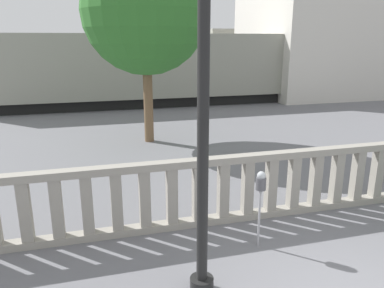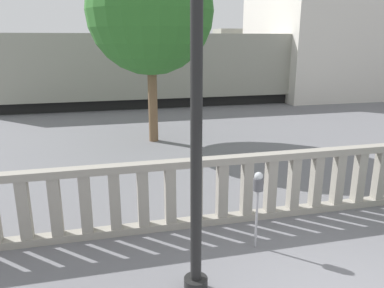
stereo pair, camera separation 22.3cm
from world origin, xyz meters
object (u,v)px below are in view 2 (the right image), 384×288
(train_far, at_px, (85,60))
(tree_left, at_px, (150,11))
(parking_meter, at_px, (258,187))
(lamppost, at_px, (197,65))
(train_near, at_px, (187,68))

(train_far, relative_size, tree_left, 4.26)
(parking_meter, bearing_deg, lamppost, -145.54)
(parking_meter, distance_m, tree_left, 8.31)
(train_near, distance_m, train_far, 12.06)
(lamppost, distance_m, parking_meter, 2.66)
(parking_meter, distance_m, train_far, 26.09)
(lamppost, height_order, train_far, lamppost)
(tree_left, bearing_deg, train_far, 98.70)
(parking_meter, relative_size, train_far, 0.05)
(parking_meter, relative_size, tree_left, 0.21)
(train_near, relative_size, train_far, 0.72)
(lamppost, height_order, parking_meter, lamppost)
(lamppost, relative_size, parking_meter, 4.41)
(parking_meter, distance_m, train_near, 15.46)
(train_far, xyz_separation_m, tree_left, (2.79, -18.26, 2.48))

